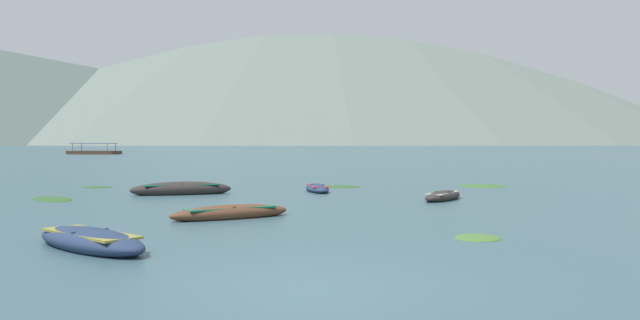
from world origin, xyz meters
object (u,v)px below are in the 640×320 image
rowboat_2 (181,189)px  rowboat_5 (443,196)px  rowboat_4 (317,188)px  rowboat_1 (90,241)px  ferry_2 (94,152)px  rowboat_3 (230,213)px

rowboat_2 → rowboat_5: rowboat_2 is taller
rowboat_4 → rowboat_5: (4.79, -4.63, 0.01)m
rowboat_1 → ferry_2: size_ratio=0.31×
rowboat_5 → ferry_2: ferry_2 is taller
rowboat_3 → rowboat_4: (3.00, 10.36, -0.02)m
rowboat_3 → ferry_2: (-40.22, 115.91, 0.29)m
rowboat_3 → rowboat_2: bearing=108.7°
rowboat_2 → ferry_2: 113.31m
rowboat_1 → rowboat_2: 14.19m
rowboat_1 → rowboat_4: rowboat_1 is taller
rowboat_2 → rowboat_5: size_ratio=1.49×
rowboat_1 → rowboat_3: bearing=65.3°
rowboat_5 → ferry_2: size_ratio=0.26×
rowboat_2 → rowboat_3: (3.01, -8.89, -0.06)m
ferry_2 → rowboat_3: bearing=-70.9°
rowboat_1 → rowboat_4: size_ratio=1.03×
rowboat_5 → rowboat_2: bearing=163.7°
rowboat_3 → ferry_2: size_ratio=0.32×
rowboat_1 → rowboat_5: (10.22, 11.02, -0.03)m
rowboat_4 → ferry_2: ferry_2 is taller
rowboat_1 → ferry_2: (-37.79, 121.19, 0.28)m
rowboat_2 → rowboat_3: 9.38m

